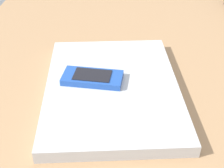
{
  "coord_description": "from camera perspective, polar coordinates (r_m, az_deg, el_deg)",
  "views": [
    {
      "loc": [
        -55.53,
        1.73,
        38.14
      ],
      "look_at": [
        -9.5,
        4.73,
        5.0
      ],
      "focal_mm": 50.63,
      "sensor_mm": 36.0,
      "label": 1
    }
  ],
  "objects": [
    {
      "name": "desk_surface",
      "position": [
        0.67,
        4.6,
        2.16
      ],
      "size": [
        120.0,
        80.0,
        3.0
      ],
      "primitive_type": "cube",
      "color": "#9E7751",
      "rests_on": "ground"
    },
    {
      "name": "cell_phone_on_laptop",
      "position": [
        0.57,
        -3.55,
        1.15
      ],
      "size": [
        6.0,
        11.17,
        1.3
      ],
      "color": "#1E479E",
      "rests_on": "laptop_closed"
    },
    {
      "name": "laptop_closed",
      "position": [
        0.57,
        -0.0,
        -0.75
      ],
      "size": [
        34.47,
        27.07,
        2.16
      ],
      "primitive_type": "cube",
      "rotation": [
        0.0,
        0.0,
        0.11
      ],
      "color": "#B7BABC",
      "rests_on": "desk_surface"
    }
  ]
}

